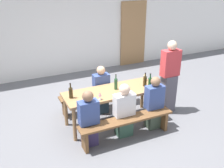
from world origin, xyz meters
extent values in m
plane|color=slate|center=(0.00, 0.00, 0.00)|extent=(24.00, 24.00, 0.00)
cube|color=white|center=(0.00, 3.29, 1.60)|extent=(14.00, 0.20, 3.20)
cube|color=#9E7247|center=(2.24, 3.15, 1.05)|extent=(0.90, 0.06, 2.10)
cube|color=#9E7247|center=(0.00, 0.00, 0.72)|extent=(2.00, 0.72, 0.05)
cylinder|color=#9E7247|center=(-0.92, -0.30, 0.35)|extent=(0.07, 0.07, 0.70)
cylinder|color=#9E7247|center=(0.92, -0.30, 0.35)|extent=(0.07, 0.07, 0.70)
cylinder|color=#9E7247|center=(-0.92, 0.30, 0.35)|extent=(0.07, 0.07, 0.70)
cylinder|color=#9E7247|center=(0.92, 0.30, 0.35)|extent=(0.07, 0.07, 0.70)
cube|color=brown|center=(0.00, -0.66, 0.43)|extent=(1.90, 0.30, 0.04)
cube|color=brown|center=(-0.85, -0.66, 0.21)|extent=(0.06, 0.24, 0.41)
cube|color=brown|center=(0.85, -0.66, 0.21)|extent=(0.06, 0.24, 0.41)
cube|color=brown|center=(0.00, 0.66, 0.43)|extent=(1.90, 0.30, 0.04)
cube|color=brown|center=(-0.85, 0.66, 0.21)|extent=(0.06, 0.24, 0.41)
cube|color=brown|center=(0.85, 0.66, 0.21)|extent=(0.06, 0.24, 0.41)
cylinder|color=#332814|center=(-0.85, 0.04, 0.85)|extent=(0.08, 0.08, 0.21)
cylinder|color=#332814|center=(-0.85, 0.04, 1.00)|extent=(0.03, 0.03, 0.09)
cylinder|color=black|center=(-0.85, 0.04, 1.05)|extent=(0.03, 0.03, 0.01)
cylinder|color=#234C2D|center=(0.10, 0.03, 0.86)|extent=(0.07, 0.07, 0.23)
cylinder|color=#234C2D|center=(0.10, 0.03, 1.02)|extent=(0.02, 0.02, 0.09)
cylinder|color=black|center=(0.10, 0.03, 1.07)|extent=(0.03, 0.03, 0.01)
cylinder|color=#332814|center=(0.73, -0.08, 0.86)|extent=(0.08, 0.08, 0.21)
cylinder|color=#332814|center=(0.73, -0.08, 1.00)|extent=(0.03, 0.03, 0.08)
cylinder|color=black|center=(0.73, -0.08, 1.05)|extent=(0.03, 0.03, 0.01)
cylinder|color=#194723|center=(0.78, -0.20, 0.86)|extent=(0.08, 0.08, 0.22)
cylinder|color=#194723|center=(0.78, -0.20, 1.01)|extent=(0.03, 0.03, 0.09)
cylinder|color=black|center=(0.78, -0.20, 1.06)|extent=(0.03, 0.03, 0.01)
cylinder|color=silver|center=(-0.37, -0.26, 0.75)|extent=(0.06, 0.06, 0.01)
cylinder|color=silver|center=(-0.37, -0.26, 0.79)|extent=(0.01, 0.01, 0.06)
cone|color=#D18C93|center=(-0.37, -0.26, 0.86)|extent=(0.07, 0.07, 0.09)
cylinder|color=silver|center=(0.88, 0.17, 0.75)|extent=(0.06, 0.06, 0.01)
cylinder|color=silver|center=(0.88, 0.17, 0.80)|extent=(0.01, 0.01, 0.09)
cone|color=beige|center=(0.88, 0.17, 0.89)|extent=(0.07, 0.07, 0.10)
cube|color=#352B52|center=(-0.70, -0.51, 0.23)|extent=(0.27, 0.24, 0.45)
cube|color=#384C8C|center=(-0.70, -0.51, 0.68)|extent=(0.36, 0.20, 0.45)
sphere|color=#846047|center=(-0.70, -0.51, 1.00)|extent=(0.20, 0.20, 0.20)
cube|color=#315241|center=(0.02, -0.51, 0.23)|extent=(0.30, 0.24, 0.45)
cube|color=silver|center=(0.02, -0.51, 0.67)|extent=(0.40, 0.20, 0.44)
sphere|color=beige|center=(0.02, -0.51, 0.99)|extent=(0.21, 0.21, 0.21)
cube|color=#3D4C3C|center=(0.70, -0.51, 0.23)|extent=(0.28, 0.24, 0.45)
cube|color=#384C8C|center=(0.70, -0.51, 0.69)|extent=(0.37, 0.20, 0.48)
sphere|color=#846047|center=(0.70, -0.51, 1.03)|extent=(0.19, 0.19, 0.19)
cube|color=#2D4453|center=(-0.03, 0.51, 0.23)|extent=(0.26, 0.24, 0.45)
cube|color=#384C8C|center=(-0.03, 0.51, 0.69)|extent=(0.35, 0.20, 0.48)
sphere|color=tan|center=(-0.03, 0.51, 1.03)|extent=(0.19, 0.19, 0.19)
cube|color=#54505D|center=(1.37, -0.07, 0.44)|extent=(0.30, 0.24, 0.88)
cube|color=#C6383D|center=(1.37, -0.07, 1.17)|extent=(0.41, 0.20, 0.58)
sphere|color=beige|center=(1.37, -0.07, 1.56)|extent=(0.21, 0.21, 0.21)
camera|label=1|loc=(-2.06, -4.44, 3.06)|focal=42.38mm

